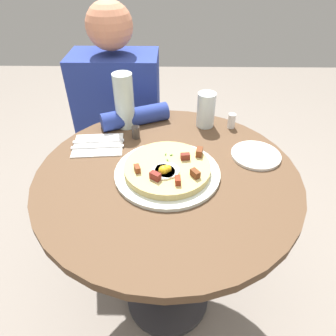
{
  "coord_description": "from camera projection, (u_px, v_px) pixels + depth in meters",
  "views": [
    {
      "loc": [
        0.01,
        -0.73,
        1.34
      ],
      "look_at": [
        0.0,
        -0.0,
        0.76
      ],
      "focal_mm": 32.34,
      "sensor_mm": 36.0,
      "label": 1
    }
  ],
  "objects": [
    {
      "name": "ground_plane",
      "position": [
        168.0,
        296.0,
        1.4
      ],
      "size": [
        6.0,
        6.0,
        0.0
      ],
      "primitive_type": "plane",
      "color": "gray"
    },
    {
      "name": "person_seated",
      "position": [
        122.0,
        139.0,
        1.53
      ],
      "size": [
        0.43,
        0.48,
        1.14
      ],
      "color": "#2D2D33",
      "rests_on": "ground_plane"
    },
    {
      "name": "salt_shaker",
      "position": [
        232.0,
        121.0,
        1.14
      ],
      "size": [
        0.03,
        0.03,
        0.06
      ],
      "primitive_type": "cylinder",
      "color": "white",
      "rests_on": "dining_table"
    },
    {
      "name": "water_glass",
      "position": [
        206.0,
        110.0,
        1.13
      ],
      "size": [
        0.07,
        0.07,
        0.13
      ],
      "primitive_type": "cylinder",
      "color": "silver",
      "rests_on": "dining_table"
    },
    {
      "name": "fork",
      "position": [
        98.0,
        147.0,
        1.04
      ],
      "size": [
        0.18,
        0.03,
        0.0
      ],
      "primitive_type": "cube",
      "rotation": [
        0.0,
        0.0,
        0.09
      ],
      "color": "silver",
      "rests_on": "napkin"
    },
    {
      "name": "water_bottle",
      "position": [
        124.0,
        101.0,
        1.1
      ],
      "size": [
        0.07,
        0.07,
        0.21
      ],
      "primitive_type": "cylinder",
      "color": "silver",
      "rests_on": "dining_table"
    },
    {
      "name": "knife",
      "position": [
        99.0,
        141.0,
        1.07
      ],
      "size": [
        0.18,
        0.03,
        0.0
      ],
      "primitive_type": "cube",
      "rotation": [
        0.0,
        0.0,
        0.09
      ],
      "color": "silver",
      "rests_on": "napkin"
    },
    {
      "name": "dining_table",
      "position": [
        167.0,
        212.0,
        1.05
      ],
      "size": [
        0.82,
        0.82,
        0.74
      ],
      "color": "brown",
      "rests_on": "ground_plane"
    },
    {
      "name": "bread_plate",
      "position": [
        256.0,
        155.0,
        1.01
      ],
      "size": [
        0.16,
        0.16,
        0.01
      ],
      "primitive_type": "cylinder",
      "color": "white",
      "rests_on": "dining_table"
    },
    {
      "name": "pizza_plate",
      "position": [
        169.0,
        172.0,
        0.93
      ],
      "size": [
        0.32,
        0.32,
        0.01
      ],
      "primitive_type": "cylinder",
      "color": "silver",
      "rests_on": "dining_table"
    },
    {
      "name": "pepper_shaker",
      "position": [
        136.0,
        132.0,
        1.09
      ],
      "size": [
        0.03,
        0.03,
        0.05
      ],
      "primitive_type": "cylinder",
      "color": "#3F3833",
      "rests_on": "dining_table"
    },
    {
      "name": "breakfast_pizza",
      "position": [
        169.0,
        168.0,
        0.92
      ],
      "size": [
        0.26,
        0.26,
        0.05
      ],
      "color": "tan",
      "rests_on": "pizza_plate"
    },
    {
      "name": "napkin",
      "position": [
        98.0,
        145.0,
        1.06
      ],
      "size": [
        0.18,
        0.15,
        0.0
      ],
      "primitive_type": "cube",
      "rotation": [
        0.0,
        0.0,
        0.09
      ],
      "color": "white",
      "rests_on": "dining_table"
    }
  ]
}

